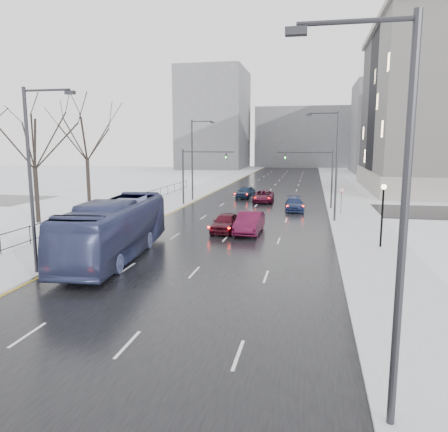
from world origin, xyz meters
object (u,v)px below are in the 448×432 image
Objects in this scene: tree_park_e at (90,208)px; mast_signal_right at (322,172)px; streetlight_r_mid at (334,161)px; sedan_right_near at (249,223)px; sedan_right_far at (294,204)px; streetlight_r_near at (394,209)px; streetlight_l_near at (34,172)px; streetlight_l_far at (194,156)px; lamppost_r_mid at (383,206)px; tree_park_d at (39,223)px; sedan_center_far at (246,192)px; sedan_center_near at (225,222)px; no_uturn_sign at (342,193)px; mast_signal_left at (192,170)px; bus at (115,229)px; sedan_right_cross at (263,196)px.

mast_signal_right is at bearing 8.90° from tree_park_e.
sedan_right_near is (-6.69, -6.64, -4.72)m from streetlight_r_mid.
sedan_right_far is at bearing 78.40° from sedan_right_near.
streetlight_r_near and streetlight_l_near have the same top height.
streetlight_r_mid reaches higher than mast_signal_right.
streetlight_r_mid reaches higher than tree_park_e.
streetlight_l_far reaches higher than lamppost_r_mid.
tree_park_d is 1.25× the size of streetlight_r_near.
tree_park_e is 20.03m from sedan_center_far.
mast_signal_right is at bearing 63.99° from sedan_center_near.
no_uturn_sign is at bearing -30.27° from sedan_right_far.
mast_signal_left is at bearing 20.19° from tree_park_e.
streetlight_l_near is 1.00× the size of streetlight_l_far.
lamppost_r_mid is 18.41m from mast_signal_right.
tree_park_e is 22.39m from sedan_right_near.
tree_park_d is 29.05m from mast_signal_right.
no_uturn_sign reaches higher than sedan_right_near.
bus is 2.78× the size of sedan_right_far.
mast_signal_right is 4.77m from no_uturn_sign.
tree_park_d is 21.17m from streetlight_l_far.
no_uturn_sign is 0.52× the size of sedan_right_cross.
mast_signal_right is 8.78m from sedan_right_cross.
mast_signal_right is 14.65m from mast_signal_left.
sedan_right_near is 23.07m from sedan_center_far.
tree_park_e is 23.48m from bus.
tree_park_d is at bearing -126.80° from mast_signal_left.
sedan_center_near is at bearing -132.66° from no_uturn_sign.
streetlight_r_near is 25.48m from sedan_center_near.
sedan_center_far is (5.89, 4.12, -4.80)m from streetlight_l_far.
sedan_right_far is at bearing 154.58° from no_uturn_sign.
streetlight_l_near is 2.19× the size of sedan_center_far.
mast_signal_right is 1.26× the size of sedan_right_cross.
streetlight_r_mid is 20.27m from streetlight_l_far.
mast_signal_right is at bearing 56.05° from bus.
streetlight_l_near reaches higher than tree_park_e.
streetlight_l_near reaches higher than tree_park_d.
streetlight_r_mid is 1.00× the size of streetlight_l_near.
sedan_right_far is at bearing -8.49° from mast_signal_left.
tree_park_d is 2.92× the size of lamppost_r_mid.
streetlight_l_far is 1.54× the size of mast_signal_right.
mast_signal_left is 0.50× the size of bus.
mast_signal_right is at bearing -14.48° from streetlight_l_far.
no_uturn_sign is at bearing -39.20° from sedan_center_far.
streetlight_r_near is 36.75m from sedan_right_far.
sedan_center_far is at bearing 80.74° from streetlight_l_near.
streetlight_r_mid reaches higher than mast_signal_left.
sedan_center_far is at bearing 100.99° from sedan_right_near.
sedan_right_near is (19.67, -10.64, 0.90)m from tree_park_e.
bus is at bearing -160.90° from lamppost_r_mid.
mast_signal_left is 1.25× the size of sedan_right_near.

